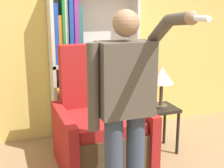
# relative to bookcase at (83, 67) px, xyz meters

# --- Properties ---
(wall_back) EXTENTS (8.00, 0.06, 2.80)m
(wall_back) POSITION_rel_bookcase_xyz_m (0.17, 0.16, 0.46)
(wall_back) COLOR #E0C160
(wall_back) RESTS_ON ground_plane
(bookcase) EXTENTS (1.14, 0.28, 1.97)m
(bookcase) POSITION_rel_bookcase_xyz_m (0.00, 0.00, 0.00)
(bookcase) COLOR silver
(bookcase) RESTS_ON ground_plane
(armchair) EXTENTS (0.93, 0.90, 1.30)m
(armchair) POSITION_rel_bookcase_xyz_m (-0.03, -0.80, -0.54)
(armchair) COLOR #4C3823
(armchair) RESTS_ON ground_plane
(person_standing) EXTENTS (0.57, 0.78, 1.69)m
(person_standing) POSITION_rel_bookcase_xyz_m (-0.13, -1.72, 0.03)
(person_standing) COLOR #384256
(person_standing) RESTS_ON ground_plane
(side_table) EXTENTS (0.37, 0.37, 0.55)m
(side_table) POSITION_rel_bookcase_xyz_m (0.73, -0.75, -0.50)
(side_table) COLOR black
(side_table) RESTS_ON ground_plane
(table_lamp) EXTENTS (0.28, 0.28, 0.48)m
(table_lamp) POSITION_rel_bookcase_xyz_m (0.73, -0.75, -0.02)
(table_lamp) COLOR #4C4233
(table_lamp) RESTS_ON side_table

